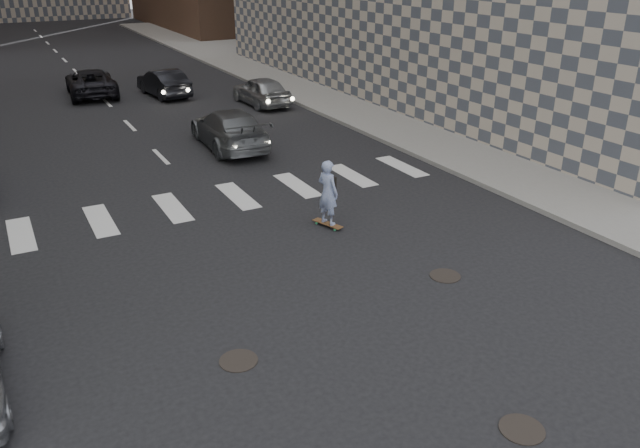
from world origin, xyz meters
The scene contains 10 objects.
ground centered at (0.00, 0.00, 0.00)m, with size 160.00×160.00×0.00m, color black.
sidewalk_right centered at (14.50, 20.00, 0.07)m, with size 13.00×80.00×0.15m, color gray.
manhole_a centered at (1.20, -2.50, 0.01)m, with size 0.70×0.70×0.02m, color black.
manhole_b centered at (-2.00, 1.20, 0.01)m, with size 0.70×0.70×0.02m, color black.
manhole_c centered at (3.30, 2.00, 0.01)m, with size 0.70×0.70×0.02m, color black.
skateboarder centered at (2.30, 5.71, 0.97)m, with size 0.60×0.95×1.85m.
traffic_car_b centered at (2.64, 14.00, 0.71)m, with size 1.98×4.88×1.41m, color #585C60.
traffic_car_c centered at (-0.33, 26.00, 0.68)m, with size 2.24×4.86×1.35m, color black.
traffic_car_d centered at (6.50, 20.00, 0.68)m, with size 1.61×4.00×1.36m, color #AAADB1.
traffic_car_e centered at (2.91, 24.18, 0.68)m, with size 1.43×4.10×1.35m, color black.
Camera 1 is at (-5.07, -7.66, 6.72)m, focal length 35.00 mm.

